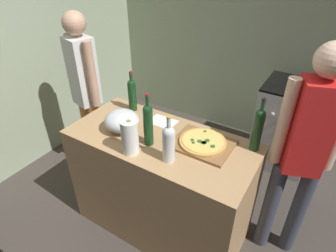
{
  "coord_description": "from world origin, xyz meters",
  "views": [
    {
      "loc": [
        0.79,
        -0.73,
        2.1
      ],
      "look_at": [
        -0.11,
        0.72,
        0.98
      ],
      "focal_mm": 29.89,
      "sensor_mm": 36.0,
      "label": 1
    }
  ],
  "objects": [
    {
      "name": "kitchen_wall_rear",
      "position": [
        0.0,
        2.46,
        1.3
      ],
      "size": [
        4.24,
        0.1,
        2.6
      ],
      "primitive_type": "cube",
      "color": "#99A889",
      "rests_on": "ground_plane"
    },
    {
      "name": "pizza",
      "position": [
        0.18,
        0.7,
        0.96
      ],
      "size": [
        0.32,
        0.32,
        0.03
      ],
      "color": "tan",
      "rests_on": "cutting_board"
    },
    {
      "name": "counter",
      "position": [
        -0.11,
        0.62,
        0.46
      ],
      "size": [
        1.37,
        0.65,
        0.93
      ],
      "primitive_type": "cube",
      "color": "tan",
      "rests_on": "ground_plane"
    },
    {
      "name": "ground_plane",
      "position": [
        0.0,
        1.21,
        -0.01
      ],
      "size": [
        4.24,
        3.01,
        0.02
      ],
      "primitive_type": "cube",
      "color": "#3F3833"
    },
    {
      "name": "kitchen_wall_left",
      "position": [
        -1.87,
        1.21,
        1.3
      ],
      "size": [
        0.1,
        3.01,
        2.6
      ],
      "primitive_type": "cube",
      "color": "#99A889",
      "rests_on": "ground_plane"
    },
    {
      "name": "stove",
      "position": [
        0.54,
        2.06,
        0.47
      ],
      "size": [
        0.57,
        0.59,
        0.97
      ],
      "color": "#B7B7BC",
      "rests_on": "ground_plane"
    },
    {
      "name": "recipe_sheet",
      "position": [
        -0.22,
        0.81,
        0.93
      ],
      "size": [
        0.21,
        0.15,
        0.0
      ],
      "primitive_type": "cube",
      "rotation": [
        0.0,
        0.0,
        0.0
      ],
      "color": "white",
      "rests_on": "counter"
    },
    {
      "name": "wine_bottle_dark",
      "position": [
        0.49,
        0.85,
        1.1
      ],
      "size": [
        0.07,
        0.07,
        0.38
      ],
      "color": "#143819",
      "rests_on": "counter"
    },
    {
      "name": "person_in_stripes",
      "position": [
        -1.11,
        0.88,
        0.95
      ],
      "size": [
        0.38,
        0.25,
        1.65
      ],
      "color": "#D88C4C",
      "rests_on": "ground_plane"
    },
    {
      "name": "paper_towel_roll",
      "position": [
        -0.2,
        0.39,
        1.05
      ],
      "size": [
        0.11,
        0.11,
        0.24
      ],
      "color": "white",
      "rests_on": "counter"
    },
    {
      "name": "cutting_board",
      "position": [
        0.18,
        0.7,
        0.94
      ],
      "size": [
        0.4,
        0.32,
        0.02
      ],
      "primitive_type": "cube",
      "color": "olive",
      "rests_on": "counter"
    },
    {
      "name": "wine_bottle_amber",
      "position": [
        -0.15,
        0.53,
        1.1
      ],
      "size": [
        0.07,
        0.07,
        0.38
      ],
      "color": "#143819",
      "rests_on": "counter"
    },
    {
      "name": "person_in_red",
      "position": [
        0.78,
        0.94,
        0.98
      ],
      "size": [
        0.38,
        0.27,
        1.68
      ],
      "color": "#383D4C",
      "rests_on": "ground_plane"
    },
    {
      "name": "wine_bottle_clear",
      "position": [
        0.06,
        0.45,
        1.07
      ],
      "size": [
        0.08,
        0.08,
        0.33
      ],
      "color": "silver",
      "rests_on": "counter"
    },
    {
      "name": "wine_bottle_green",
      "position": [
        -0.53,
        0.84,
        1.08
      ],
      "size": [
        0.07,
        0.07,
        0.34
      ],
      "color": "#143819",
      "rests_on": "counter"
    },
    {
      "name": "mixing_bowl",
      "position": [
        -0.41,
        0.56,
        1.01
      ],
      "size": [
        0.26,
        0.26,
        0.16
      ],
      "color": "#B2B2B7",
      "rests_on": "counter"
    }
  ]
}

